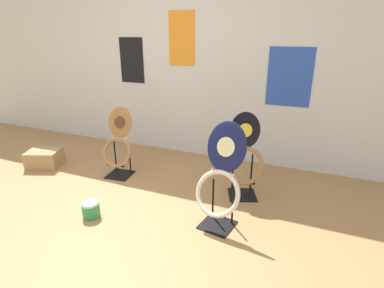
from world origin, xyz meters
name	(u,v)px	position (x,y,z in m)	size (l,w,h in m)	color
ground_plane	(57,243)	(0.00, 0.00, 0.00)	(14.00, 14.00, 0.00)	#A37547
wall_back	(175,58)	(0.00, 2.28, 1.30)	(8.00, 0.07, 2.60)	silver
toilet_seat_display_woodgrain	(118,146)	(-0.27, 1.27, 0.37)	(0.38, 0.34, 0.81)	black
toilet_seat_display_navy_moon	(221,179)	(1.14, 0.77, 0.44)	(0.44, 0.39, 0.92)	black
toilet_seat_display_jazz_black	(244,161)	(1.22, 1.34, 0.40)	(0.44, 0.36, 0.89)	black
paint_can	(91,209)	(0.01, 0.42, 0.08)	(0.17, 0.17, 0.14)	#2D8E4C
storage_box	(44,158)	(-1.31, 1.10, 0.11)	(0.47, 0.44, 0.21)	#A37F51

